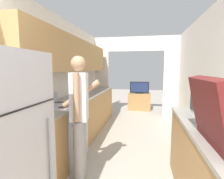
{
  "coord_description": "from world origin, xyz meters",
  "views": [
    {
      "loc": [
        0.3,
        -0.6,
        1.5
      ],
      "look_at": [
        -0.35,
        2.87,
        1.08
      ],
      "focal_mm": 28.0,
      "sensor_mm": 36.0,
      "label": 1
    }
  ],
  "objects_px": {
    "tv_cabinet": "(139,102)",
    "knife": "(77,99)",
    "person": "(80,115)",
    "microwave": "(212,104)",
    "range_oven": "(62,132)",
    "television": "(139,88)"
  },
  "relations": [
    {
      "from": "microwave",
      "to": "knife",
      "type": "height_order",
      "value": "microwave"
    },
    {
      "from": "tv_cabinet",
      "to": "person",
      "type": "bearing_deg",
      "value": -98.7
    },
    {
      "from": "microwave",
      "to": "television",
      "type": "xyz_separation_m",
      "value": [
        -0.98,
        4.08,
        -0.26
      ]
    },
    {
      "from": "range_oven",
      "to": "knife",
      "type": "xyz_separation_m",
      "value": [
        0.06,
        0.54,
        0.47
      ]
    },
    {
      "from": "range_oven",
      "to": "tv_cabinet",
      "type": "distance_m",
      "value": 3.96
    },
    {
      "from": "person",
      "to": "microwave",
      "type": "height_order",
      "value": "person"
    },
    {
      "from": "tv_cabinet",
      "to": "knife",
      "type": "relative_size",
      "value": 2.29
    },
    {
      "from": "microwave",
      "to": "television",
      "type": "distance_m",
      "value": 4.2
    },
    {
      "from": "range_oven",
      "to": "knife",
      "type": "relative_size",
      "value": 3.06
    },
    {
      "from": "knife",
      "to": "range_oven",
      "type": "bearing_deg",
      "value": -80.66
    },
    {
      "from": "person",
      "to": "microwave",
      "type": "xyz_separation_m",
      "value": [
        1.63,
        0.12,
        0.19
      ]
    },
    {
      "from": "tv_cabinet",
      "to": "knife",
      "type": "distance_m",
      "value": 3.49
    },
    {
      "from": "television",
      "to": "knife",
      "type": "bearing_deg",
      "value": -108.43
    },
    {
      "from": "tv_cabinet",
      "to": "knife",
      "type": "height_order",
      "value": "knife"
    },
    {
      "from": "person",
      "to": "knife",
      "type": "distance_m",
      "value": 1.07
    },
    {
      "from": "tv_cabinet",
      "to": "television",
      "type": "relative_size",
      "value": 1.18
    },
    {
      "from": "range_oven",
      "to": "television",
      "type": "bearing_deg",
      "value": 73.2
    },
    {
      "from": "person",
      "to": "television",
      "type": "relative_size",
      "value": 2.46
    },
    {
      "from": "microwave",
      "to": "knife",
      "type": "relative_size",
      "value": 1.31
    },
    {
      "from": "person",
      "to": "tv_cabinet",
      "type": "distance_m",
      "value": 4.33
    },
    {
      "from": "microwave",
      "to": "television",
      "type": "relative_size",
      "value": 0.68
    },
    {
      "from": "person",
      "to": "tv_cabinet",
      "type": "xyz_separation_m",
      "value": [
        0.65,
        4.24,
        -0.59
      ]
    }
  ]
}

